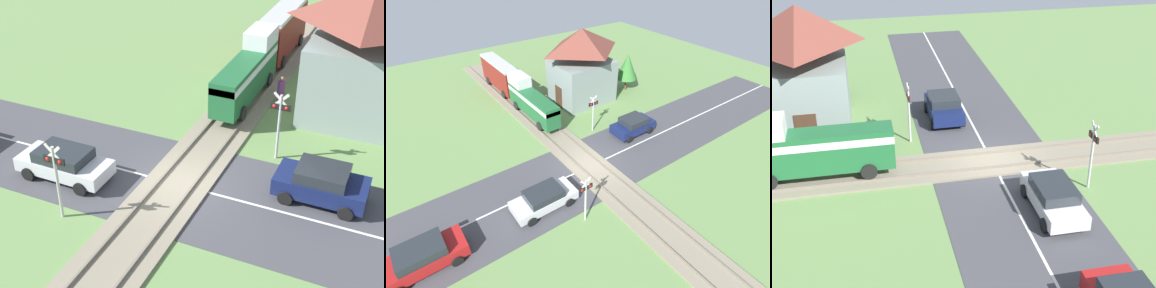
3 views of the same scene
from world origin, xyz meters
TOP-DOWN VIEW (x-y plane):
  - ground_plane at (0.00, 0.00)m, footprint 60.00×60.00m
  - road_surface at (0.00, 0.00)m, footprint 48.00×6.40m
  - track_bed at (0.00, 0.00)m, footprint 2.80×48.00m
  - train at (0.00, 11.87)m, footprint 1.58×13.73m
  - car_near_crossing at (-4.60, -1.44)m, footprint 4.02×1.86m
  - car_far_side at (5.62, 1.44)m, footprint 3.62×1.97m
  - car_behind_queue at (-11.60, -1.44)m, footprint 4.22×1.90m
  - crossing_signal_west_approach at (-3.14, -3.71)m, footprint 0.90×0.18m
  - crossing_signal_east_approach at (3.14, 3.71)m, footprint 0.90×0.18m
  - station_building at (5.77, 8.96)m, footprint 5.76×4.84m
  - pedestrian_by_station at (1.76, 9.08)m, footprint 0.38×0.38m
  - tree_by_station at (10.94, 8.08)m, footprint 2.17×2.17m

SIDE VIEW (x-z plane):
  - ground_plane at x=0.00m, z-range 0.00..0.00m
  - road_surface at x=0.00m, z-range 0.00..0.02m
  - track_bed at x=0.00m, z-range -0.05..0.19m
  - pedestrian_by_station at x=1.76m, z-range -0.07..1.48m
  - car_near_crossing at x=-4.60m, z-range 0.05..1.41m
  - car_far_side at x=5.62m, z-range 0.04..1.54m
  - car_behind_queue at x=-11.60m, z-range 0.04..1.55m
  - train at x=0.00m, z-range 0.27..3.45m
  - crossing_signal_west_approach at x=-3.14m, z-range 0.45..3.72m
  - crossing_signal_east_approach at x=3.14m, z-range 0.45..3.72m
  - tree_by_station at x=10.94m, z-range 0.64..4.53m
  - station_building at x=5.77m, z-range -0.03..6.93m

